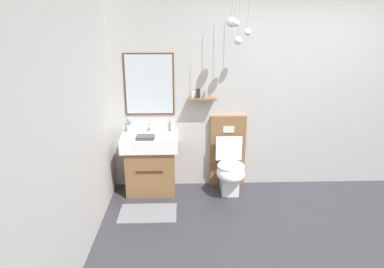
{
  "coord_description": "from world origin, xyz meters",
  "views": [
    {
      "loc": [
        -1.46,
        -2.72,
        2.1
      ],
      "look_at": [
        -1.32,
        1.17,
        0.88
      ],
      "focal_mm": 31.28,
      "sensor_mm": 36.0,
      "label": 1
    }
  ],
  "objects_px": {
    "toothbrush_cup": "(129,128)",
    "soap_dispenser": "(173,125)",
    "vanity_sink_left": "(151,162)",
    "toilet": "(229,164)",
    "folded_hand_towel": "(146,137)"
  },
  "relations": [
    {
      "from": "toilet",
      "to": "soap_dispenser",
      "type": "xyz_separation_m",
      "value": [
        -0.75,
        0.17,
        0.5
      ]
    },
    {
      "from": "toilet",
      "to": "toothbrush_cup",
      "type": "relative_size",
      "value": 4.76
    },
    {
      "from": "soap_dispenser",
      "to": "toothbrush_cup",
      "type": "bearing_deg",
      "value": -179.06
    },
    {
      "from": "vanity_sink_left",
      "to": "folded_hand_towel",
      "type": "xyz_separation_m",
      "value": [
        -0.04,
        -0.14,
        0.39
      ]
    },
    {
      "from": "folded_hand_towel",
      "to": "vanity_sink_left",
      "type": "bearing_deg",
      "value": 74.42
    },
    {
      "from": "toothbrush_cup",
      "to": "toilet",
      "type": "bearing_deg",
      "value": -6.93
    },
    {
      "from": "vanity_sink_left",
      "to": "soap_dispenser",
      "type": "height_order",
      "value": "soap_dispenser"
    },
    {
      "from": "vanity_sink_left",
      "to": "soap_dispenser",
      "type": "distance_m",
      "value": 0.57
    },
    {
      "from": "toilet",
      "to": "folded_hand_towel",
      "type": "bearing_deg",
      "value": -172.27
    },
    {
      "from": "toothbrush_cup",
      "to": "soap_dispenser",
      "type": "height_order",
      "value": "toothbrush_cup"
    },
    {
      "from": "soap_dispenser",
      "to": "folded_hand_towel",
      "type": "bearing_deg",
      "value": -136.45
    },
    {
      "from": "toothbrush_cup",
      "to": "folded_hand_towel",
      "type": "relative_size",
      "value": 0.96
    },
    {
      "from": "toothbrush_cup",
      "to": "soap_dispenser",
      "type": "bearing_deg",
      "value": 0.94
    },
    {
      "from": "toothbrush_cup",
      "to": "soap_dispenser",
      "type": "relative_size",
      "value": 1.05
    },
    {
      "from": "vanity_sink_left",
      "to": "soap_dispenser",
      "type": "relative_size",
      "value": 3.93
    }
  ]
}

